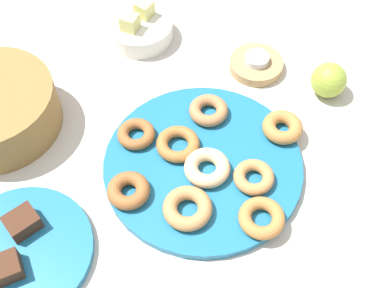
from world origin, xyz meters
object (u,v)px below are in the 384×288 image
object	(u,v)px
donut_1	(254,177)
fruit_bowl	(140,30)
donut_3	(209,110)
donut_plate	(203,165)
brownie_near	(4,269)
donut_4	(129,190)
donut_6	(178,144)
donut_0	(262,218)
donut_8	(207,168)
apple	(329,80)
donut_7	(282,127)
donut_5	(136,134)
donut_2	(187,208)
candle_holder	(256,65)
melon_chunk_left	(130,22)
melon_chunk_right	(144,9)
cake_plate	(21,252)
tealight	(257,59)
brownie_far	(22,222)

from	to	relation	value
donut_1	fruit_bowl	size ratio (longest dim) A/B	0.50
donut_1	donut_3	size ratio (longest dim) A/B	0.96
donut_plate	brownie_near	xyz separation A→B (m)	(-0.39, 0.08, 0.02)
donut_4	donut_6	size ratio (longest dim) A/B	0.93
donut_0	donut_3	distance (m)	0.26
donut_6	donut_8	size ratio (longest dim) A/B	0.98
donut_0	apple	xyz separation A→B (m)	(0.34, 0.11, 0.01)
donut_4	donut_6	distance (m)	0.14
donut_3	apple	distance (m)	0.27
donut_plate	brownie_near	bearing A→B (deg)	168.67
donut_7	donut_5	bearing A→B (deg)	138.02
donut_2	candle_holder	size ratio (longest dim) A/B	0.75
melon_chunk_left	donut_8	bearing A→B (deg)	-110.45
donut_1	melon_chunk_right	bearing A→B (deg)	72.45
donut_5	donut_7	world-z (taller)	donut_7
apple	donut_6	bearing A→B (deg)	161.83
cake_plate	melon_chunk_right	world-z (taller)	melon_chunk_right
donut_7	melon_chunk_left	world-z (taller)	melon_chunk_left
donut_7	tealight	xyz separation A→B (m)	(0.11, 0.16, -0.00)
candle_holder	tealight	world-z (taller)	tealight
donut_3	brownie_near	distance (m)	0.48
donut_4	candle_holder	distance (m)	0.42
donut_2	tealight	bearing A→B (deg)	22.84
fruit_bowl	melon_chunk_right	bearing A→B (deg)	23.20
donut_4	melon_chunk_left	xyz separation A→B (m)	(0.28, 0.31, 0.03)
donut_3	donut_5	size ratio (longest dim) A/B	1.07
donut_plate	donut_0	xyz separation A→B (m)	(-0.02, -0.16, 0.02)
donut_5	cake_plate	world-z (taller)	donut_5
donut_5	candle_holder	bearing A→B (deg)	-5.83
donut_7	cake_plate	size ratio (longest dim) A/B	0.32
donut_0	brownie_far	size ratio (longest dim) A/B	1.51
donut_1	candle_holder	bearing A→B (deg)	39.59
cake_plate	melon_chunk_right	distance (m)	0.60
fruit_bowl	cake_plate	bearing A→B (deg)	-152.59
tealight	melon_chunk_right	world-z (taller)	melon_chunk_right
donut_0	donut_2	world-z (taller)	donut_2
donut_3	cake_plate	xyz separation A→B (m)	(-0.44, 0.02, -0.02)
fruit_bowl	donut_1	bearing A→B (deg)	-104.88
donut_2	donut_1	bearing A→B (deg)	-16.77
melon_chunk_left	donut_1	bearing A→B (deg)	-101.71
donut_1	melon_chunk_left	distance (m)	0.46
donut_1	donut_7	size ratio (longest dim) A/B	0.95
apple	donut_3	bearing A→B (deg)	151.57
donut_0	melon_chunk_right	bearing A→B (deg)	69.22
donut_plate	apple	distance (m)	0.33
fruit_bowl	donut_4	bearing A→B (deg)	-134.17
melon_chunk_left	melon_chunk_right	distance (m)	0.05
donut_8	donut_1	bearing A→B (deg)	-57.64
donut_0	donut_7	size ratio (longest dim) A/B	1.02
donut_5	melon_chunk_right	size ratio (longest dim) A/B	2.07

